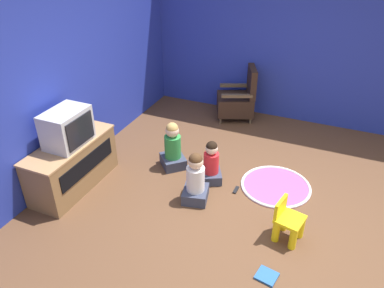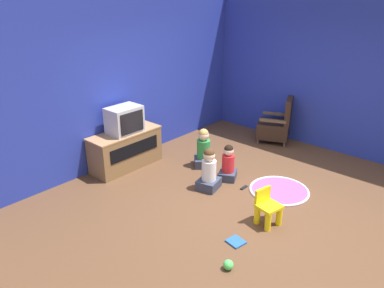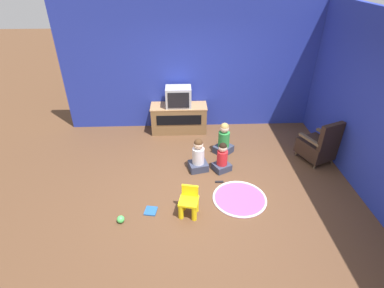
{
  "view_description": "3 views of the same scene",
  "coord_description": "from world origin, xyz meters",
  "px_view_note": "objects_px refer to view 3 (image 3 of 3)",
  "views": [
    {
      "loc": [
        -3.49,
        -0.86,
        3.04
      ],
      "look_at": [
        -0.05,
        0.62,
        0.79
      ],
      "focal_mm": 35.0,
      "sensor_mm": 36.0,
      "label": 1
    },
    {
      "loc": [
        -4.1,
        -2.67,
        2.92
      ],
      "look_at": [
        -0.49,
        0.54,
        0.89
      ],
      "focal_mm": 35.0,
      "sensor_mm": 36.0,
      "label": 2
    },
    {
      "loc": [
        -0.38,
        -4.13,
        3.47
      ],
      "look_at": [
        -0.2,
        0.32,
        0.73
      ],
      "focal_mm": 28.0,
      "sensor_mm": 36.0,
      "label": 3
    }
  ],
  "objects_px": {
    "television": "(178,97)",
    "child_watching_center": "(222,159)",
    "book": "(151,211)",
    "remote_control": "(219,182)",
    "toy_ball": "(121,219)",
    "child_watching_right": "(198,157)",
    "tv_cabinet": "(179,118)",
    "yellow_kid_chair": "(189,203)",
    "black_armchair": "(318,146)",
    "child_watching_left": "(224,140)"
  },
  "relations": [
    {
      "from": "tv_cabinet",
      "to": "toy_ball",
      "type": "height_order",
      "value": "tv_cabinet"
    },
    {
      "from": "black_armchair",
      "to": "book",
      "type": "distance_m",
      "value": 3.5
    },
    {
      "from": "television",
      "to": "toy_ball",
      "type": "distance_m",
      "value": 3.12
    },
    {
      "from": "television",
      "to": "remote_control",
      "type": "relative_size",
      "value": 3.77
    },
    {
      "from": "child_watching_left",
      "to": "book",
      "type": "bearing_deg",
      "value": -173.02
    },
    {
      "from": "tv_cabinet",
      "to": "remote_control",
      "type": "height_order",
      "value": "tv_cabinet"
    },
    {
      "from": "television",
      "to": "black_armchair",
      "type": "bearing_deg",
      "value": -25.98
    },
    {
      "from": "remote_control",
      "to": "child_watching_left",
      "type": "bearing_deg",
      "value": -100.93
    },
    {
      "from": "black_armchair",
      "to": "remote_control",
      "type": "bearing_deg",
      "value": -5.72
    },
    {
      "from": "toy_ball",
      "to": "remote_control",
      "type": "xyz_separation_m",
      "value": [
        1.64,
        0.91,
        -0.05
      ]
    },
    {
      "from": "child_watching_right",
      "to": "remote_control",
      "type": "height_order",
      "value": "child_watching_right"
    },
    {
      "from": "child_watching_left",
      "to": "child_watching_right",
      "type": "relative_size",
      "value": 1.02
    },
    {
      "from": "toy_ball",
      "to": "book",
      "type": "height_order",
      "value": "toy_ball"
    },
    {
      "from": "book",
      "to": "child_watching_left",
      "type": "bearing_deg",
      "value": -119.02
    },
    {
      "from": "child_watching_right",
      "to": "book",
      "type": "distance_m",
      "value": 1.42
    },
    {
      "from": "black_armchair",
      "to": "book",
      "type": "height_order",
      "value": "black_armchair"
    },
    {
      "from": "tv_cabinet",
      "to": "child_watching_right",
      "type": "distance_m",
      "value": 1.61
    },
    {
      "from": "television",
      "to": "child_watching_right",
      "type": "xyz_separation_m",
      "value": [
        0.36,
        -1.54,
        -0.58
      ]
    },
    {
      "from": "tv_cabinet",
      "to": "child_watching_right",
      "type": "height_order",
      "value": "child_watching_right"
    },
    {
      "from": "child_watching_left",
      "to": "child_watching_right",
      "type": "distance_m",
      "value": 0.81
    },
    {
      "from": "television",
      "to": "toy_ball",
      "type": "relative_size",
      "value": 4.82
    },
    {
      "from": "black_armchair",
      "to": "toy_ball",
      "type": "xyz_separation_m",
      "value": [
        -3.67,
        -1.54,
        -0.29
      ]
    },
    {
      "from": "yellow_kid_chair",
      "to": "child_watching_center",
      "type": "height_order",
      "value": "child_watching_center"
    },
    {
      "from": "tv_cabinet",
      "to": "toy_ball",
      "type": "bearing_deg",
      "value": -107.53
    },
    {
      "from": "black_armchair",
      "to": "child_watching_left",
      "type": "distance_m",
      "value": 1.87
    },
    {
      "from": "child_watching_center",
      "to": "remote_control",
      "type": "height_order",
      "value": "child_watching_center"
    },
    {
      "from": "television",
      "to": "remote_control",
      "type": "bearing_deg",
      "value": -69.75
    },
    {
      "from": "tv_cabinet",
      "to": "yellow_kid_chair",
      "type": "height_order",
      "value": "tv_cabinet"
    },
    {
      "from": "child_watching_center",
      "to": "child_watching_right",
      "type": "bearing_deg",
      "value": 148.58
    },
    {
      "from": "tv_cabinet",
      "to": "child_watching_left",
      "type": "xyz_separation_m",
      "value": [
        0.92,
        -0.99,
        -0.04
      ]
    },
    {
      "from": "television",
      "to": "toy_ball",
      "type": "bearing_deg",
      "value": -107.7
    },
    {
      "from": "toy_ball",
      "to": "book",
      "type": "relative_size",
      "value": 0.51
    },
    {
      "from": "book",
      "to": "remote_control",
      "type": "bearing_deg",
      "value": -139.4
    },
    {
      "from": "television",
      "to": "child_watching_left",
      "type": "bearing_deg",
      "value": -46.15
    },
    {
      "from": "child_watching_left",
      "to": "yellow_kid_chair",
      "type": "bearing_deg",
      "value": -157.54
    },
    {
      "from": "book",
      "to": "remote_control",
      "type": "height_order",
      "value": "book"
    },
    {
      "from": "child_watching_center",
      "to": "child_watching_right",
      "type": "relative_size",
      "value": 0.89
    },
    {
      "from": "black_armchair",
      "to": "book",
      "type": "xyz_separation_m",
      "value": [
        -3.22,
        -1.32,
        -0.33
      ]
    },
    {
      "from": "television",
      "to": "black_armchair",
      "type": "distance_m",
      "value": 3.1
    },
    {
      "from": "child_watching_right",
      "to": "book",
      "type": "relative_size",
      "value": 2.95
    },
    {
      "from": "black_armchair",
      "to": "yellow_kid_chair",
      "type": "distance_m",
      "value": 2.95
    },
    {
      "from": "toy_ball",
      "to": "yellow_kid_chair",
      "type": "bearing_deg",
      "value": 8.03
    },
    {
      "from": "toy_ball",
      "to": "television",
      "type": "bearing_deg",
      "value": 72.3
    },
    {
      "from": "television",
      "to": "child_watching_center",
      "type": "height_order",
      "value": "television"
    },
    {
      "from": "black_armchair",
      "to": "child_watching_center",
      "type": "relative_size",
      "value": 1.54
    },
    {
      "from": "child_watching_center",
      "to": "black_armchair",
      "type": "bearing_deg",
      "value": -20.1
    },
    {
      "from": "yellow_kid_chair",
      "to": "book",
      "type": "distance_m",
      "value": 0.65
    },
    {
      "from": "black_armchair",
      "to": "remote_control",
      "type": "xyz_separation_m",
      "value": [
        -2.02,
        -0.62,
        -0.34
      ]
    },
    {
      "from": "child_watching_left",
      "to": "toy_ball",
      "type": "relative_size",
      "value": 5.88
    },
    {
      "from": "television",
      "to": "tv_cabinet",
      "type": "bearing_deg",
      "value": 90.0
    }
  ]
}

